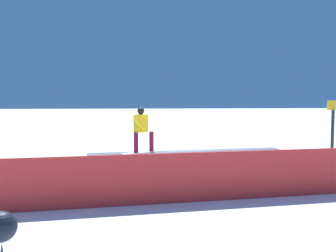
{
  "coord_description": "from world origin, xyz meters",
  "views": [
    {
      "loc": [
        1.59,
        12.85,
        2.28
      ],
      "look_at": [
        0.69,
        1.1,
        1.41
      ],
      "focal_mm": 43.29,
      "sensor_mm": 36.0,
      "label": 1
    }
  ],
  "objects": [
    {
      "name": "ground_plane",
      "position": [
        0.0,
        0.0,
        0.0
      ],
      "size": [
        120.0,
        120.0,
        0.0
      ],
      "primitive_type": "plane",
      "color": "white"
    },
    {
      "name": "grind_box",
      "position": [
        0.0,
        0.0,
        0.23
      ],
      "size": [
        6.33,
        1.39,
        0.52
      ],
      "color": "white",
      "rests_on": "ground_plane"
    },
    {
      "name": "snowboarder",
      "position": [
        1.45,
        0.24,
        1.28
      ],
      "size": [
        1.5,
        1.03,
        1.41
      ],
      "color": "silver",
      "rests_on": "grind_box"
    },
    {
      "name": "safety_fence",
      "position": [
        0.0,
        4.26,
        0.54
      ],
      "size": [
        10.13,
        1.52,
        1.07
      ],
      "primitive_type": "cube",
      "rotation": [
        0.0,
        0.0,
        0.14
      ],
      "color": "red",
      "rests_on": "ground_plane"
    },
    {
      "name": "trail_marker",
      "position": [
        -4.58,
        0.52,
        1.14
      ],
      "size": [
        0.4,
        0.1,
        2.14
      ],
      "color": "#262628",
      "rests_on": "ground_plane"
    }
  ]
}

